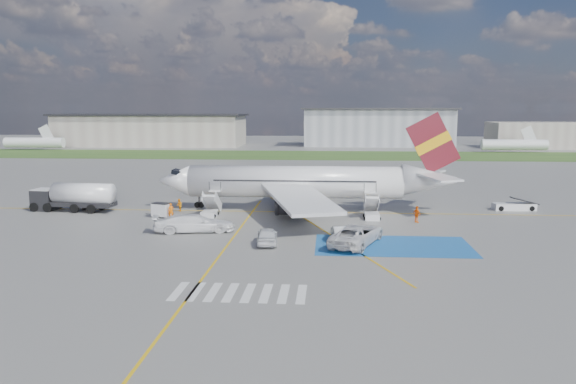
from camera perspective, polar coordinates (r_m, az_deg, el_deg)
name	(u,v)px	position (r m, az deg, el deg)	size (l,w,h in m)	color
ground	(286,234)	(55.61, -0.17, -4.31)	(400.00, 400.00, 0.00)	#60605E
grass_strip	(314,155)	(149.64, 2.62, 3.77)	(400.00, 30.00, 0.01)	#2D4C1E
taxiway_line_main	(294,212)	(67.34, 0.61, -2.05)	(120.00, 0.20, 0.01)	gold
taxiway_line_cross	(216,260)	(46.67, -7.30, -6.88)	(0.20, 60.00, 0.01)	gold
taxiway_line_diag	(294,212)	(67.34, 0.61, -2.05)	(0.20, 60.00, 0.01)	gold
staging_box	(393,246)	(51.89, 10.61, -5.38)	(14.00, 8.00, 0.01)	#195497
crosswalk	(239,293)	(38.58, -4.96, -10.16)	(9.00, 4.00, 0.01)	silver
terminal_west	(152,131)	(193.48, -13.66, 6.09)	(60.00, 22.00, 10.00)	gray
terminal_centre	(377,128)	(189.84, 9.07, 6.48)	(48.00, 18.00, 12.00)	gray
terminal_east	(556,135)	(195.55, 25.57, 5.23)	(40.00, 16.00, 8.00)	gray
airliner	(307,182)	(68.71, 1.98, 1.02)	(36.81, 32.95, 11.92)	silver
airstairs_fwd	(210,211)	(65.30, -7.92, -1.91)	(1.90, 5.20, 3.60)	silver
airstairs_aft	(372,213)	(64.04, 8.49, -2.13)	(1.90, 5.20, 3.60)	silver
fuel_tanker	(74,199)	(72.55, -20.91, -0.69)	(10.32, 3.78, 3.44)	black
gpu_cart	(161,211)	(65.64, -12.74, -1.87)	(2.29, 1.84, 1.67)	silver
belt_loader	(514,207)	(74.05, 22.01, -1.40)	(5.45, 2.32, 1.60)	silver
car_silver_a	(267,236)	(51.55, -2.13, -4.45)	(1.85, 4.59, 1.56)	silver
car_silver_b	(341,233)	(53.16, 5.36, -4.16)	(1.50, 4.31, 1.42)	#BABEC2
van_white_a	(357,231)	(51.76, 7.04, -3.94)	(3.05, 6.60, 2.48)	silver
van_white_b	(194,220)	(57.21, -9.52, -2.85)	(2.46, 6.05, 2.37)	white
crew_fwd	(171,211)	(64.50, -11.80, -1.90)	(0.65, 0.43, 1.78)	orange
crew_nose	(179,205)	(68.82, -10.99, -1.32)	(0.75, 0.59, 1.55)	orange
crew_aft	(417,214)	(62.61, 12.96, -2.23)	(1.06, 0.44, 1.82)	orange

